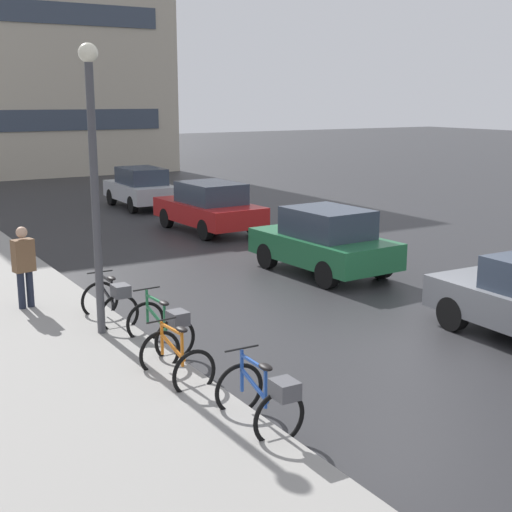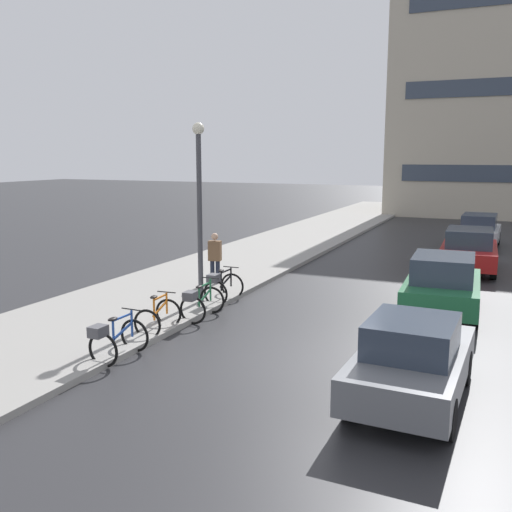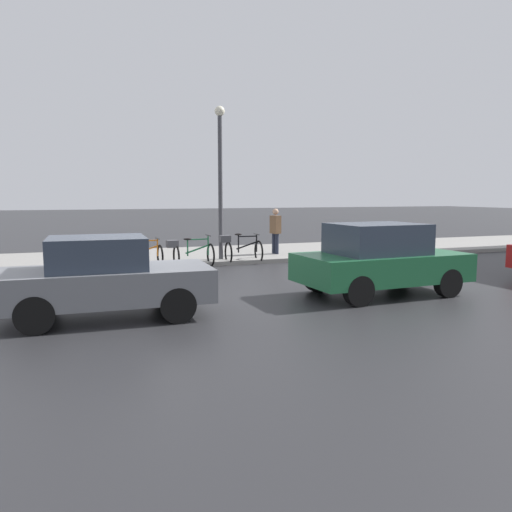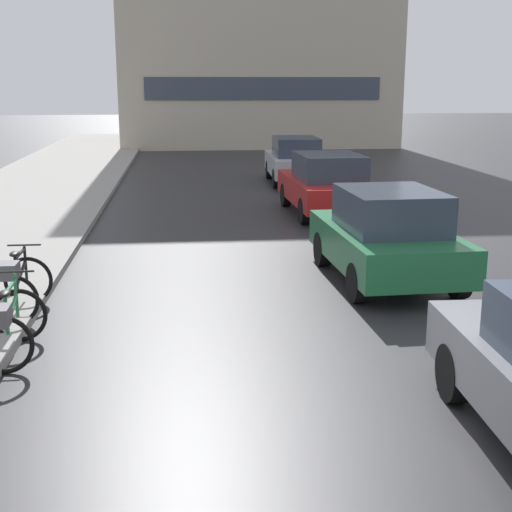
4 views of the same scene
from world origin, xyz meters
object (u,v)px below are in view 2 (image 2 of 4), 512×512
(car_grey, at_px, (412,360))
(car_green, at_px, (442,285))
(bicycle_second, at_px, (158,317))
(pedestrian, at_px, (215,257))
(bicycle_farthest, at_px, (222,286))
(bicycle_nearest, at_px, (115,339))
(bicycle_third, at_px, (200,302))
(car_red, at_px, (469,250))
(streetlamp, at_px, (199,198))
(car_silver, at_px, (479,231))

(car_grey, bearing_deg, car_green, 91.19)
(bicycle_second, distance_m, car_grey, 6.36)
(pedestrian, bearing_deg, bicycle_farthest, -56.70)
(bicycle_nearest, distance_m, bicycle_third, 3.35)
(bicycle_third, xyz_separation_m, pedestrian, (-1.40, 3.48, 0.51))
(bicycle_second, relative_size, pedestrian, 0.64)
(bicycle_nearest, height_order, car_red, car_red)
(car_green, relative_size, car_red, 0.91)
(bicycle_second, height_order, car_grey, car_grey)
(pedestrian, bearing_deg, streetlamp, -71.74)
(car_grey, relative_size, pedestrian, 2.15)
(bicycle_third, height_order, streetlamp, streetlamp)
(bicycle_farthest, height_order, pedestrian, pedestrian)
(car_green, relative_size, car_silver, 1.00)
(bicycle_farthest, distance_m, car_red, 9.98)
(car_red, bearing_deg, car_green, -92.25)
(car_grey, height_order, pedestrian, pedestrian)
(car_green, bearing_deg, bicycle_nearest, -131.73)
(bicycle_second, height_order, car_red, car_red)
(bicycle_third, bearing_deg, bicycle_farthest, 98.58)
(car_green, bearing_deg, pedestrian, 177.06)
(bicycle_third, bearing_deg, streetlamp, 118.27)
(bicycle_third, relative_size, streetlamp, 0.28)
(car_silver, height_order, streetlamp, streetlamp)
(bicycle_farthest, xyz_separation_m, car_silver, (6.23, 13.71, 0.29))
(bicycle_farthest, relative_size, streetlamp, 0.27)
(car_grey, relative_size, car_red, 0.89)
(bicycle_nearest, xyz_separation_m, car_red, (6.02, 12.95, 0.30))
(pedestrian, bearing_deg, bicycle_third, -68.06)
(bicycle_third, distance_m, car_green, 6.46)
(bicycle_nearest, relative_size, streetlamp, 0.27)
(car_green, bearing_deg, streetlamp, -163.25)
(bicycle_second, distance_m, car_red, 12.62)
(bicycle_nearest, relative_size, car_green, 0.35)
(car_silver, height_order, pedestrian, pedestrian)
(bicycle_third, distance_m, car_grey, 6.44)
(bicycle_nearest, distance_m, streetlamp, 5.27)
(bicycle_farthest, distance_m, car_silver, 15.06)
(car_grey, bearing_deg, bicycle_second, 166.18)
(bicycle_second, bearing_deg, car_green, 36.38)
(car_red, bearing_deg, car_silver, 89.38)
(bicycle_nearest, bearing_deg, car_silver, 72.07)
(car_grey, distance_m, car_silver, 18.31)
(car_green, height_order, car_red, car_green)
(bicycle_third, xyz_separation_m, car_silver, (5.97, 15.46, 0.31))
(car_green, xyz_separation_m, car_red, (0.25, 6.48, -0.01))
(car_red, xyz_separation_m, streetlamp, (-6.56, -8.38, 2.28))
(car_silver, distance_m, streetlamp, 15.87)
(car_green, bearing_deg, car_grey, -88.81)
(bicycle_second, xyz_separation_m, streetlamp, (-0.26, 2.56, 2.67))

